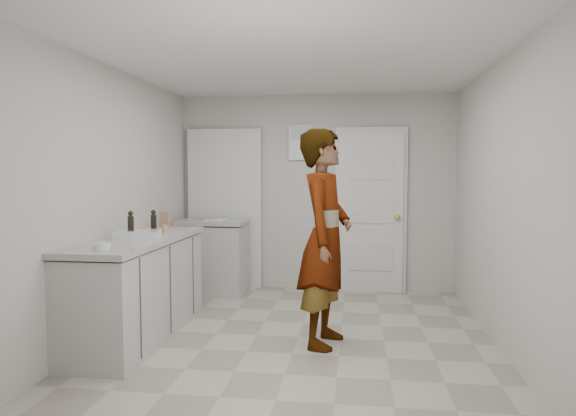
# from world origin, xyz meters

# --- Properties ---
(ground) EXTENTS (4.00, 4.00, 0.00)m
(ground) POSITION_xyz_m (0.00, 0.00, 0.00)
(ground) COLOR gray
(ground) RESTS_ON ground
(room_shell) EXTENTS (4.00, 4.00, 4.00)m
(room_shell) POSITION_xyz_m (-0.17, 1.95, 1.02)
(room_shell) COLOR #B7B3AC
(room_shell) RESTS_ON ground
(main_counter) EXTENTS (0.64, 1.96, 0.93)m
(main_counter) POSITION_xyz_m (-1.45, -0.20, 0.43)
(main_counter) COLOR #B0AFAB
(main_counter) RESTS_ON ground
(side_counter) EXTENTS (0.84, 0.61, 0.93)m
(side_counter) POSITION_xyz_m (-1.25, 1.55, 0.43)
(side_counter) COLOR #B0AFAB
(side_counter) RESTS_ON ground
(person) EXTENTS (0.57, 0.76, 1.89)m
(person) POSITION_xyz_m (0.25, -0.16, 0.95)
(person) COLOR silver
(person) RESTS_ON ground
(cake_mix_box) EXTENTS (0.11, 0.06, 0.17)m
(cake_mix_box) POSITION_xyz_m (-1.54, 0.70, 1.01)
(cake_mix_box) COLOR #9D6E4E
(cake_mix_box) RESTS_ON main_counter
(spice_jar) EXTENTS (0.05, 0.05, 0.07)m
(spice_jar) POSITION_xyz_m (-1.36, 0.22, 0.96)
(spice_jar) COLOR tan
(spice_jar) RESTS_ON main_counter
(oil_cruet_a) EXTENTS (0.06, 0.06, 0.22)m
(oil_cruet_a) POSITION_xyz_m (-1.45, 0.16, 1.03)
(oil_cruet_a) COLOR black
(oil_cruet_a) RESTS_ON main_counter
(oil_cruet_b) EXTENTS (0.05, 0.05, 0.25)m
(oil_cruet_b) POSITION_xyz_m (-1.48, -0.26, 1.04)
(oil_cruet_b) COLOR black
(oil_cruet_b) RESTS_ON main_counter
(baking_dish) EXTENTS (0.42, 0.33, 0.07)m
(baking_dish) POSITION_xyz_m (-1.43, -0.24, 0.96)
(baking_dish) COLOR silver
(baking_dish) RESTS_ON main_counter
(egg_bowl) EXTENTS (0.13, 0.13, 0.05)m
(egg_bowl) POSITION_xyz_m (-1.41, -0.94, 0.95)
(egg_bowl) COLOR silver
(egg_bowl) RESTS_ON main_counter
(papers) EXTENTS (0.25, 0.30, 0.01)m
(papers) POSITION_xyz_m (-1.22, 1.56, 0.93)
(papers) COLOR white
(papers) RESTS_ON side_counter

